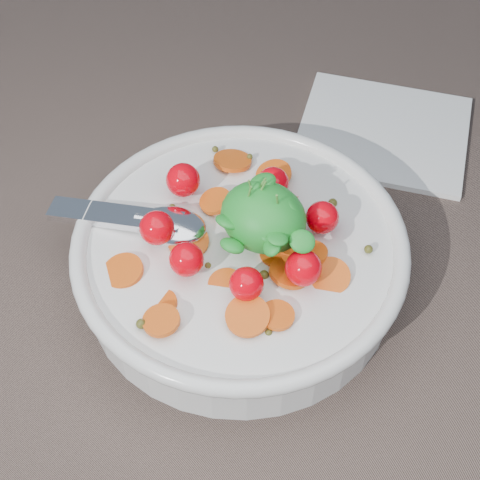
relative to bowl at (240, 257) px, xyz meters
The scene contains 3 objects.
ground 0.03m from the bowl, 63.35° to the left, with size 6.00×6.00×0.00m, color #745E53.
bowl is the anchor object (origin of this frame).
napkin 0.25m from the bowl, 83.03° to the left, with size 0.18×0.15×0.01m, color white.
Camera 1 is at (0.21, -0.34, 0.54)m, focal length 55.00 mm.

